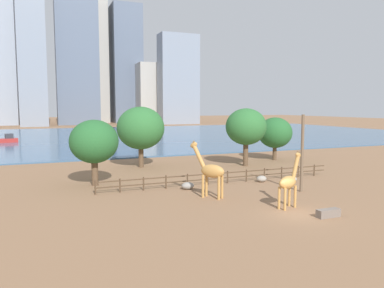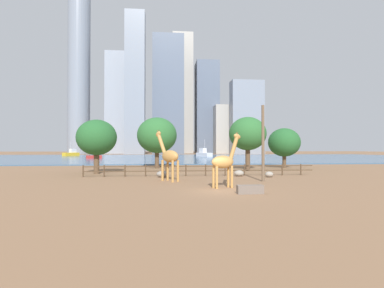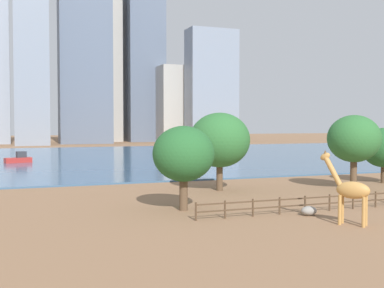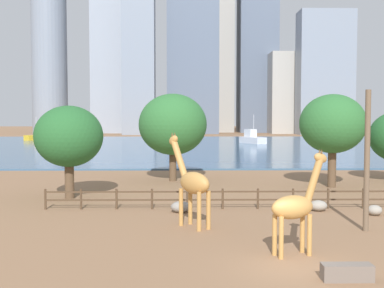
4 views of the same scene
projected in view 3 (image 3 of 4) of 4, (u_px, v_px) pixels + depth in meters
The scene contains 17 objects.
ground_plane at pixel (139, 156), 101.94m from camera, with size 400.00×400.00×0.00m, color #8C6647.
harbor_water at pixel (143, 156), 99.13m from camera, with size 180.00×86.00×0.20m, color #3D6084.
giraffe_companion at pixel (350, 190), 32.25m from camera, with size 2.57×3.14×5.00m.
boulder_by_pole at pixel (309, 211), 35.67m from camera, with size 1.23×0.93×0.69m, color gray.
enclosure_fence at pixel (345, 200), 38.13m from camera, with size 26.12×0.14×1.30m.
tree_left_large at pixel (220, 140), 48.81m from camera, with size 6.18×6.18×7.95m.
tree_center_broad at pixel (384, 148), 55.24m from camera, with size 5.06×5.06×6.35m.
tree_right_tall at pixel (184, 154), 37.60m from camera, with size 4.86×4.86×6.65m.
tree_left_small at pixel (354, 139), 49.57m from camera, with size 5.43×5.43×7.72m.
boat_sailboat at pixel (19, 159), 81.81m from camera, with size 4.62×2.69×1.92m.
boat_tug at pixel (178, 148), 109.21m from camera, with size 5.28×7.21×6.15m.
skyline_tower_needle at pixel (143, 68), 187.32m from camera, with size 13.93×15.47×56.85m, color slate.
skyline_block_central at pixel (212, 87), 172.28m from camera, with size 17.78×8.76×40.46m, color gray.
skyline_block_right at pixel (85, 45), 165.29m from camera, with size 17.71×9.43×67.89m, color slate.
skyline_tower_short at pixel (31, 23), 150.89m from camera, with size 10.57×8.16×76.72m, color gray.
skyline_block_wide at pixel (178, 104), 179.41m from camera, with size 14.50×10.59×28.24m, color #ADA89E.
skyline_tower_far at pixel (102, 44), 186.02m from camera, with size 12.86×14.73×75.24m, color #ADA89E.
Camera 3 is at (-24.92, -19.29, 6.79)m, focal length 45.00 mm.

